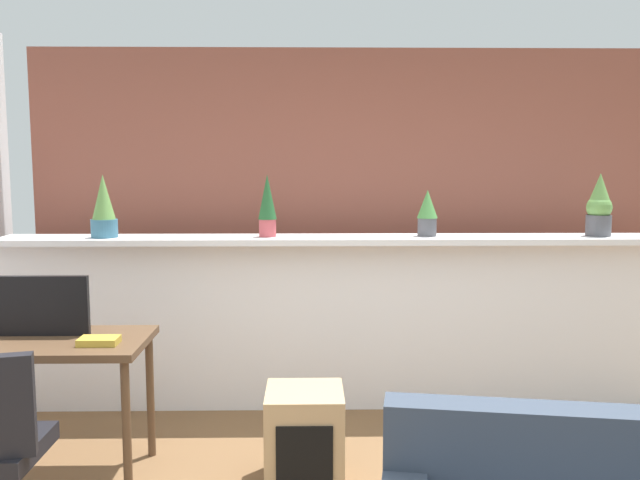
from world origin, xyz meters
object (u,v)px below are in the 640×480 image
Objects in this scene: potted_plant_0 at (104,208)px; potted_plant_3 at (599,207)px; tv_monitor at (43,306)px; desk at (42,355)px; potted_plant_2 at (427,212)px; book_on_desk at (99,341)px; potted_plant_1 at (267,204)px; side_cube_shelf at (305,437)px.

potted_plant_3 is (3.28, 0.03, 0.00)m from potted_plant_0.
potted_plant_0 reaches higher than tv_monitor.
desk is at bearing -163.65° from potted_plant_3.
book_on_desk is (-1.86, -1.09, -0.57)m from potted_plant_2.
potted_plant_2 is (2.13, 0.04, -0.03)m from potted_plant_0.
potted_plant_0 is 1.00× the size of potted_plant_1.
potted_plant_2 is at bearing 24.30° from desk.
potted_plant_1 is 1.59m from side_cube_shelf.
potted_plant_1 is 0.85× the size of tv_monitor.
potted_plant_1 is at bearing 1.31° from potted_plant_0.
potted_plant_3 is 0.86× the size of tv_monitor.
potted_plant_1 is 1.53m from tv_monitor.
potted_plant_3 is 0.38× the size of desk.
side_cube_shelf is at bearing -0.16° from book_on_desk.
potted_plant_3 is at bearing 28.99° from side_cube_shelf.
book_on_desk is at bearing -75.51° from potted_plant_0.
potted_plant_3 reaches higher than side_cube_shelf.
tv_monitor is at bearing 100.22° from desk.
potted_plant_0 is 1.07m from potted_plant_1.
potted_plant_3 is at bearing 16.35° from desk.
side_cube_shelf is 1.16m from book_on_desk.
potted_plant_3 reaches higher than potted_plant_1.
potted_plant_2 is at bearing 179.50° from potted_plant_3.
potted_plant_3 is at bearing 0.12° from potted_plant_1.
tv_monitor is at bearing -141.97° from potted_plant_1.
potted_plant_3 reaches higher than tv_monitor.
desk is at bearing -79.78° from tv_monitor.
potted_plant_1 reaches higher than side_cube_shelf.
tv_monitor is at bearing 152.18° from book_on_desk.
potted_plant_1 is 2.21m from potted_plant_3.
side_cube_shelf is (0.25, -1.08, -1.14)m from potted_plant_1.
side_cube_shelf is at bearing -77.09° from potted_plant_1.
potted_plant_3 reaches higher than desk.
potted_plant_1 is 0.99× the size of potted_plant_3.
desk is at bearing 175.55° from side_cube_shelf.
tv_monitor is 2.48× the size of book_on_desk.
side_cube_shelf is (-0.81, -1.10, -1.09)m from potted_plant_2.
desk is 2.20× the size of side_cube_shelf.
potted_plant_0 is 3.28m from potted_plant_3.
tv_monitor is 0.98× the size of side_cube_shelf.
potted_plant_0 is 0.85× the size of tv_monitor.
book_on_desk is (0.33, -0.10, 0.10)m from desk.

